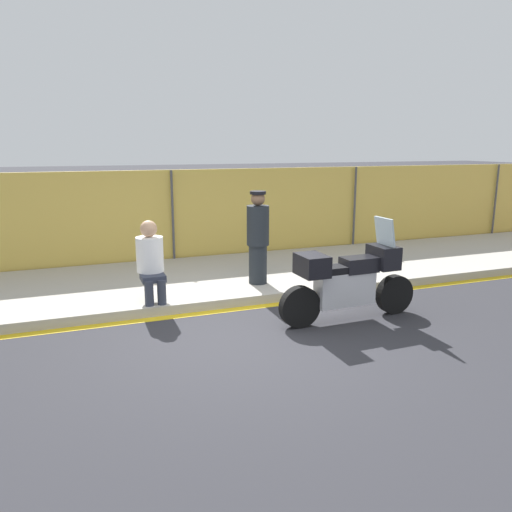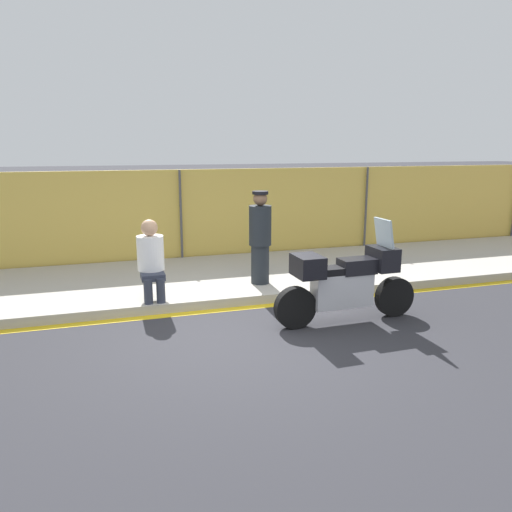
{
  "view_description": "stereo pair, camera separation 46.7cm",
  "coord_description": "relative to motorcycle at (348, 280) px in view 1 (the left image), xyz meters",
  "views": [
    {
      "loc": [
        -2.05,
        -5.94,
        2.54
      ],
      "look_at": [
        0.72,
        1.39,
        0.79
      ],
      "focal_mm": 35.0,
      "sensor_mm": 36.0,
      "label": 1
    },
    {
      "loc": [
        -1.61,
        -6.09,
        2.54
      ],
      "look_at": [
        0.72,
        1.39,
        0.79
      ],
      "focal_mm": 35.0,
      "sensor_mm": 36.0,
      "label": 2
    }
  ],
  "objects": [
    {
      "name": "sidewalk",
      "position": [
        -1.69,
        2.72,
        -0.53
      ],
      "size": [
        32.9,
        3.19,
        0.15
      ],
      "color": "#ADA89E",
      "rests_on": "ground_plane"
    },
    {
      "name": "ground_plane",
      "position": [
        -1.69,
        -0.14,
        -0.61
      ],
      "size": [
        120.0,
        120.0,
        0.0
      ],
      "primitive_type": "plane",
      "color": "#2D2D33"
    },
    {
      "name": "officer_standing",
      "position": [
        -0.7,
        1.86,
        0.37
      ],
      "size": [
        0.39,
        0.39,
        1.62
      ],
      "color": "#1E2328",
      "rests_on": "sidewalk"
    },
    {
      "name": "storefront_fence",
      "position": [
        -1.69,
        4.41,
        0.41
      ],
      "size": [
        31.26,
        0.17,
        2.03
      ],
      "color": "gold",
      "rests_on": "ground_plane"
    },
    {
      "name": "motorcycle",
      "position": [
        0.0,
        0.0,
        0.0
      ],
      "size": [
        2.22,
        0.53,
        1.5
      ],
      "rotation": [
        0.0,
        0.0,
        0.02
      ],
      "color": "black",
      "rests_on": "ground_plane"
    },
    {
      "name": "curb_paint_stripe",
      "position": [
        -1.69,
        1.04,
        -0.6
      ],
      "size": [
        32.9,
        0.18,
        0.01
      ],
      "color": "gold",
      "rests_on": "ground_plane"
    },
    {
      "name": "person_seated_on_curb",
      "position": [
        -2.6,
        1.57,
        0.22
      ],
      "size": [
        0.42,
        0.67,
        1.25
      ],
      "color": "#2D3342",
      "rests_on": "sidewalk"
    }
  ]
}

